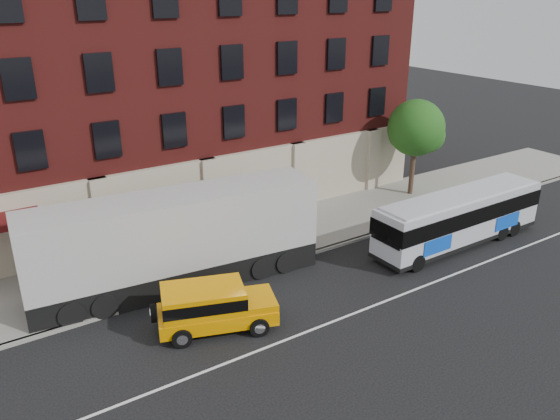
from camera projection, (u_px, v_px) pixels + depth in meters
ground at (341, 327)px, 22.55m from camera, size 120.00×120.00×0.00m
sidewalk at (235, 245)px, 29.51m from camera, size 60.00×6.00×0.15m
kerb at (264, 267)px, 27.18m from camera, size 60.00×0.25×0.15m
lane_line at (334, 321)px, 22.94m from camera, size 60.00×0.12×0.01m
building at (166, 82)px, 32.83m from camera, size 30.00×12.10×15.00m
sign_pole at (84, 290)px, 22.47m from camera, size 0.30×0.20×2.50m
street_tree at (416, 130)px, 35.12m from camera, size 3.60×3.60×6.20m
city_bus at (459, 216)px, 29.22m from camera, size 10.61×2.31×2.90m
yellow_suv at (211, 305)px, 22.07m from camera, size 5.10×3.36×1.90m
shipping_container at (176, 242)px, 25.02m from camera, size 13.36×3.91×4.39m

